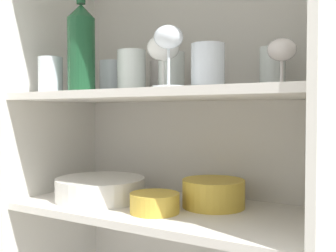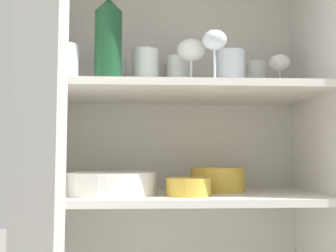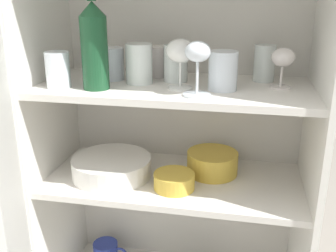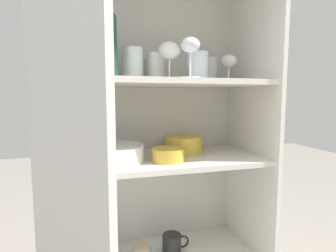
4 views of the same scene
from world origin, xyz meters
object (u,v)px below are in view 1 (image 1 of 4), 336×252
(mixing_bowl_large, at_px, (213,192))
(wine_bottle, at_px, (81,47))
(plate_stack_white, at_px, (100,189))
(serving_bowl_small, at_px, (155,202))

(mixing_bowl_large, bearing_deg, wine_bottle, -155.23)
(plate_stack_white, height_order, serving_bowl_small, plate_stack_white)
(wine_bottle, distance_m, mixing_bowl_large, 0.53)
(plate_stack_white, bearing_deg, wine_bottle, -96.79)
(plate_stack_white, xyz_separation_m, serving_bowl_small, (0.21, -0.04, -0.00))
(wine_bottle, xyz_separation_m, plate_stack_white, (0.01, 0.07, -0.40))
(wine_bottle, distance_m, plate_stack_white, 0.40)
(wine_bottle, relative_size, mixing_bowl_large, 1.67)
(wine_bottle, height_order, serving_bowl_small, wine_bottle)
(mixing_bowl_large, distance_m, serving_bowl_small, 0.16)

